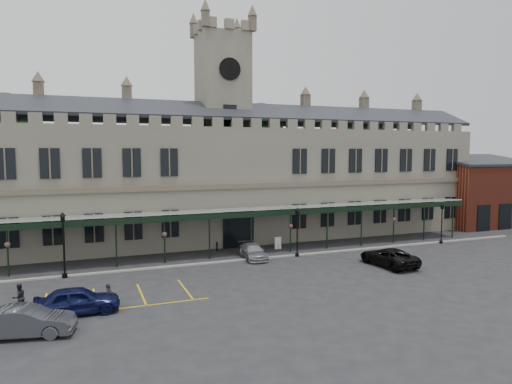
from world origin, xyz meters
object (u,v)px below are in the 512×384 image
object	(u,v)px
lamp_post_right	(442,219)
traffic_cone	(394,253)
lamp_post_mid	(297,227)
car_left_a	(77,300)
car_taxi	(253,251)
person_a	(109,296)
station_building	(223,180)
lamp_post_left	(63,239)
clock_tower	(223,119)
car_left_b	(26,322)
sign_board	(278,243)
person_b	(19,297)
car_van	(389,257)

from	to	relation	value
lamp_post_right	traffic_cone	size ratio (longest dim) A/B	6.85
lamp_post_mid	lamp_post_right	world-z (taller)	lamp_post_mid
car_left_a	car_taxi	distance (m)	17.38
lamp_post_mid	person_a	xyz separation A→B (m)	(-16.94, -8.33, -1.92)
station_building	lamp_post_right	xyz separation A→B (m)	(20.49, -10.76, -3.93)
lamp_post_left	clock_tower	bearing A→B (deg)	33.94
car_left_a	car_left_b	bearing A→B (deg)	134.89
station_building	car_left_b	xyz separation A→B (m)	(-17.50, -21.92, -5.67)
car_left_b	car_taxi	size ratio (longest dim) A/B	1.09
sign_board	car_left_a	xyz separation A→B (m)	(-18.38, -12.17, 0.24)
car_left_a	traffic_cone	bearing A→B (deg)	-79.44
person_a	person_b	bearing A→B (deg)	100.11
station_building	traffic_cone	bearing A→B (deg)	-48.96
station_building	car_left_a	distance (m)	25.12
lamp_post_left	person_b	bearing A→B (deg)	-108.94
car_left_a	person_b	distance (m)	3.79
station_building	car_van	xyz separation A→B (m)	(9.41, -16.57, -5.71)
lamp_post_mid	lamp_post_right	distance (m)	16.76
clock_tower	car_left_b	world-z (taller)	clock_tower
car_van	person_a	xyz separation A→B (m)	(-22.61, -2.46, 0.02)
car_left_b	person_a	distance (m)	5.18
sign_board	lamp_post_mid	bearing A→B (deg)	-85.54
lamp_post_right	car_left_a	bearing A→B (deg)	-166.41
lamp_post_mid	sign_board	distance (m)	4.13
lamp_post_right	person_a	world-z (taller)	lamp_post_right
car_van	person_b	bearing A→B (deg)	-2.97
car_taxi	person_a	xyz separation A→B (m)	(-12.86, -9.02, 0.13)
lamp_post_right	car_left_a	xyz separation A→B (m)	(-35.49, -8.58, -1.71)
station_building	lamp_post_right	distance (m)	23.48
lamp_post_left	car_left_a	bearing A→B (deg)	-83.73
car_taxi	person_a	size ratio (longest dim) A/B	2.86
traffic_cone	car_left_b	size ratio (longest dim) A/B	0.13
sign_board	person_a	distance (m)	20.38
person_b	car_left_b	bearing A→B (deg)	66.46
lamp_post_left	lamp_post_right	bearing A→B (deg)	-0.18
lamp_post_mid	car_taxi	world-z (taller)	lamp_post_mid
person_a	person_b	distance (m)	5.33
car_van	traffic_cone	bearing A→B (deg)	-139.02
station_building	sign_board	distance (m)	9.87
sign_board	car_taxi	size ratio (longest dim) A/B	0.27
traffic_cone	person_b	size ratio (longest dim) A/B	0.37
person_a	traffic_cone	bearing A→B (deg)	-51.39
lamp_post_mid	car_left_b	world-z (taller)	lamp_post_mid
lamp_post_mid	sign_board	size ratio (longest dim) A/B	3.82
traffic_cone	car_van	world-z (taller)	car_van
person_a	lamp_post_left	bearing A→B (deg)	45.21
lamp_post_left	person_a	size ratio (longest dim) A/B	3.26
sign_board	car_left_b	distance (m)	25.56
station_building	clock_tower	distance (m)	6.64
lamp_post_right	car_taxi	world-z (taller)	lamp_post_right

